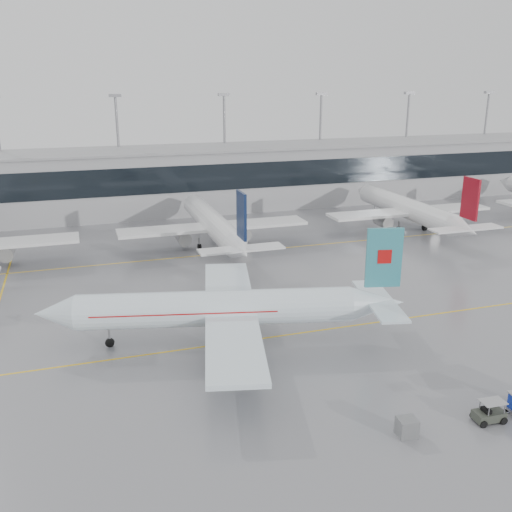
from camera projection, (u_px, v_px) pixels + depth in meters
name	position (u px, v px, depth m)	size (l,w,h in m)	color
ground	(291.00, 334.00, 59.40)	(320.00, 320.00, 0.00)	gray
taxi_line_main	(291.00, 334.00, 59.40)	(120.00, 0.25, 0.01)	yellow
taxi_line_north	(220.00, 254.00, 86.66)	(120.00, 0.25, 0.01)	yellow
terminal	(180.00, 180.00, 113.95)	(180.00, 15.00, 12.00)	#98989C
terminal_glass	(187.00, 179.00, 106.64)	(180.00, 0.20, 5.00)	black
terminal_roof	(178.00, 149.00, 112.10)	(182.00, 16.00, 0.40)	gray
light_masts	(173.00, 140.00, 117.22)	(156.40, 1.00, 22.60)	gray
air_canada_jet	(228.00, 309.00, 56.51)	(36.54, 29.71, 11.60)	white
parked_jet_c	(214.00, 224.00, 88.91)	(29.64, 36.96, 11.72)	white
parked_jet_d	(409.00, 209.00, 99.12)	(29.64, 36.96, 11.72)	white
baggage_tug	(489.00, 414.00, 44.16)	(3.61, 1.61, 1.74)	#34382F
gse_unit	(407.00, 427.00, 42.38)	(1.41, 1.31, 1.41)	slate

